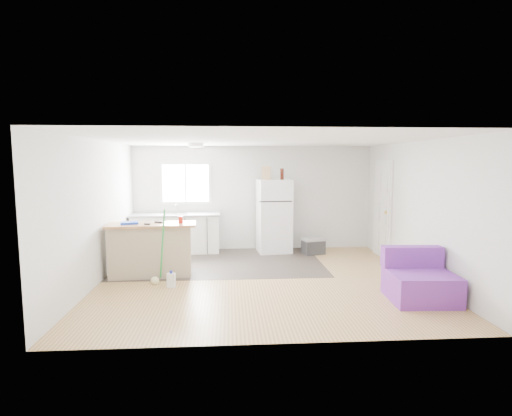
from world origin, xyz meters
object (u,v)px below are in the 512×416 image
Objects in this scene: blue_tray at (129,223)px; bottle_left at (282,174)px; purple_seat at (419,281)px; red_cup at (181,220)px; cleaner_jug at (171,280)px; cooler at (313,246)px; cardboard_box at (266,173)px; mop at (157,270)px; refrigerator at (274,216)px; kitchen_cabinets at (176,233)px; bottle_right at (282,174)px; peninsula at (151,250)px.

bottle_left is at bearing 30.10° from blue_tray.
purple_seat is 3.18× the size of blue_tray.
purple_seat is 4.05m from red_cup.
cleaner_jug is at bearing -40.43° from blue_tray.
cooler is 1.84× the size of cardboard_box.
purple_seat is 0.75× the size of mop.
refrigerator is 1.29× the size of mop.
red_cup reaches higher than cooler.
cardboard_box reaches higher than cooler.
purple_seat is 4.86m from blue_tray.
mop is 3.40m from cardboard_box.
purple_seat reaches higher than cleaner_jug.
bottle_left is (2.37, -0.16, 1.32)m from kitchen_cabinets.
bottle_right is at bearing 119.62° from purple_seat.
red_cup reaches higher than purple_seat.
kitchen_cabinets reaches higher than purple_seat.
mop is 4.26× the size of cardboard_box.
bottle_right is (2.39, 2.22, 1.54)m from mop.
mop reaches higher than cooler.
bottle_right is at bearing 30.72° from blue_tray.
cleaner_jug is 1.12× the size of bottle_right.
peninsula is at bearing 2.00° from blue_tray.
blue_tray is 3.23m from cardboard_box.
mop reaches higher than cleaner_jug.
cardboard_box is (2.23, 1.73, 1.32)m from peninsula.
cardboard_box is 1.20× the size of bottle_right.
bottle_left reaches higher than red_cup.
cooler is 1.92m from cardboard_box.
cleaner_jug is 3.59m from bottle_left.
cleaner_jug is at bearing -157.16° from cooler.
cleaner_jug is at bearing -131.60° from bottle_left.
red_cup is (-3.67, 1.54, 0.74)m from purple_seat.
cleaner_jug is 2.32× the size of red_cup.
bottle_left is (-1.64, 3.21, 1.50)m from purple_seat.
bottle_right reaches higher than purple_seat.
bottle_left is (2.03, 1.67, 0.76)m from red_cup.
bottle_left is (2.56, 1.68, 1.29)m from peninsula.
blue_tray is at bearing -152.50° from refrigerator.
red_cup is 2.73m from bottle_left.
bottle_right is (2.13, 2.43, 1.65)m from cleaner_jug.
cleaner_jug is at bearing -133.79° from refrigerator.
mop reaches higher than red_cup.
cooler is at bearing 22.74° from blue_tray.
purple_seat is at bearing -63.58° from bottle_right.
peninsula is 0.91m from cleaner_jug.
bottle_right is (0.02, 0.05, 0.00)m from bottle_left.
peninsula is 3.37m from bottle_right.
bottle_left is at bearing 120.27° from purple_seat.
bottle_right reaches higher than cleaner_jug.
bottle_left is at bearing 39.40° from red_cup.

